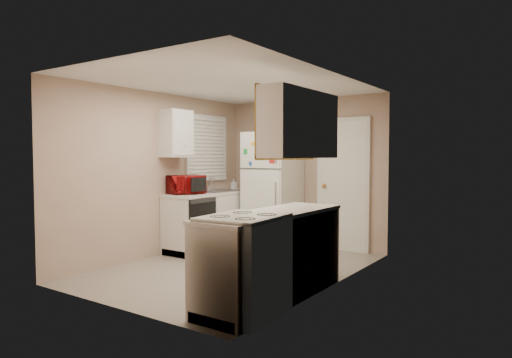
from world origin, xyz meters
The scene contains 19 objects.
floor centered at (0.00, 0.00, 0.00)m, with size 3.80×3.80×0.00m, color #AAA092.
ceiling centered at (0.00, 0.00, 2.40)m, with size 3.80×3.80×0.00m, color white.
wall_left centered at (-1.40, 0.00, 1.20)m, with size 3.80×3.80×0.00m, color tan.
wall_right centered at (1.40, 0.00, 1.20)m, with size 3.80×3.80×0.00m, color tan.
wall_back centered at (0.00, 1.90, 1.20)m, with size 2.80×2.80×0.00m, color tan.
wall_front centered at (0.00, -1.90, 1.20)m, with size 2.80×2.80×0.00m, color tan.
left_counter centered at (-1.10, 0.90, 0.45)m, with size 0.60×1.80×0.90m, color silver.
dishwasher centered at (-0.81, 0.30, 0.49)m, with size 0.03×0.58×0.72m, color black.
sink centered at (-1.10, 1.05, 0.86)m, with size 0.54×0.74×0.16m, color gray.
microwave centered at (-1.15, 0.32, 1.05)m, with size 0.28×0.50×0.34m, color maroon.
soap_bottle centered at (-1.15, 1.51, 1.00)m, with size 0.08×0.08×0.17m, color silver.
window_blinds centered at (-1.36, 1.05, 1.60)m, with size 0.10×0.98×1.08m, color silver.
upper_cabinet_left centered at (-1.25, 0.22, 1.80)m, with size 0.30×0.45×0.70m, color silver.
refrigerator centered at (-0.37, 1.52, 0.92)m, with size 0.76×0.74×1.85m, color white.
cabinet_over_fridge centered at (-0.40, 1.75, 2.00)m, with size 0.70×0.30×0.40m, color silver.
interior_door centered at (0.70, 1.86, 1.02)m, with size 0.86×0.06×2.08m, color white.
right_counter centered at (1.10, -0.80, 0.45)m, with size 0.60×2.00×0.90m, color silver.
stove centered at (1.14, -1.37, 0.47)m, with size 0.63×0.77×0.94m, color white.
upper_cabinet_right centered at (1.25, -0.50, 1.80)m, with size 0.30×1.20×0.70m, color silver.
Camera 1 is at (3.58, -4.71, 1.47)m, focal length 32.00 mm.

